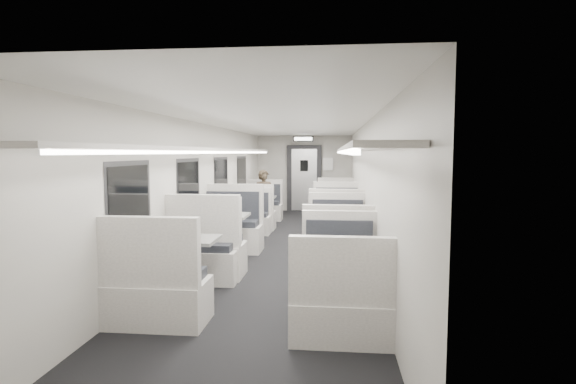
% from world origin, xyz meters
% --- Properties ---
extents(room, '(3.24, 12.24, 2.64)m').
position_xyz_m(room, '(0.00, 0.00, 1.20)').
color(room, black).
rests_on(room, ground).
extents(booth_left_a, '(1.03, 2.08, 1.11)m').
position_xyz_m(booth_left_a, '(-1.00, 3.15, 0.37)').
color(booth_left_a, silver).
rests_on(booth_left_a, room).
extents(booth_left_b, '(0.98, 1.98, 1.06)m').
position_xyz_m(booth_left_b, '(-1.00, 1.05, 0.35)').
color(booth_left_b, silver).
rests_on(booth_left_b, room).
extents(booth_left_c, '(1.16, 2.36, 1.26)m').
position_xyz_m(booth_left_c, '(-1.00, -0.91, 0.42)').
color(booth_left_c, silver).
rests_on(booth_left_c, room).
extents(booth_left_d, '(1.12, 2.26, 1.21)m').
position_xyz_m(booth_left_d, '(-1.00, -2.86, 0.40)').
color(booth_left_d, silver).
rests_on(booth_left_d, room).
extents(booth_right_a, '(1.05, 2.13, 1.14)m').
position_xyz_m(booth_right_a, '(1.00, 3.65, 0.38)').
color(booth_right_a, silver).
rests_on(booth_right_a, room).
extents(booth_right_b, '(1.09, 2.21, 1.18)m').
position_xyz_m(booth_right_b, '(1.00, 1.22, 0.39)').
color(booth_right_b, silver).
rests_on(booth_right_b, room).
extents(booth_right_c, '(1.04, 2.11, 1.13)m').
position_xyz_m(booth_right_c, '(1.00, -0.96, 0.38)').
color(booth_right_c, silver).
rests_on(booth_right_c, room).
extents(booth_right_d, '(1.00, 2.03, 1.08)m').
position_xyz_m(booth_right_d, '(1.00, -3.18, 0.36)').
color(booth_right_d, silver).
rests_on(booth_right_d, room).
extents(passenger, '(0.61, 0.49, 1.44)m').
position_xyz_m(passenger, '(-0.78, 2.61, 0.72)').
color(passenger, black).
rests_on(passenger, room).
extents(window_a, '(0.02, 1.18, 0.84)m').
position_xyz_m(window_a, '(-1.49, 3.40, 1.35)').
color(window_a, black).
rests_on(window_a, room).
extents(window_b, '(0.02, 1.18, 0.84)m').
position_xyz_m(window_b, '(-1.49, 1.20, 1.35)').
color(window_b, black).
rests_on(window_b, room).
extents(window_c, '(0.02, 1.18, 0.84)m').
position_xyz_m(window_c, '(-1.49, -1.00, 1.35)').
color(window_c, black).
rests_on(window_c, room).
extents(window_d, '(0.02, 1.18, 0.84)m').
position_xyz_m(window_d, '(-1.49, -3.20, 1.35)').
color(window_d, black).
rests_on(window_d, room).
extents(luggage_rack_left, '(0.46, 10.40, 0.09)m').
position_xyz_m(luggage_rack_left, '(-1.24, -0.30, 1.92)').
color(luggage_rack_left, silver).
rests_on(luggage_rack_left, room).
extents(luggage_rack_right, '(0.46, 10.40, 0.09)m').
position_xyz_m(luggage_rack_right, '(1.24, -0.30, 1.92)').
color(luggage_rack_right, silver).
rests_on(luggage_rack_right, room).
extents(vestibule_door, '(1.10, 0.13, 2.10)m').
position_xyz_m(vestibule_door, '(0.00, 5.93, 1.04)').
color(vestibule_door, black).
rests_on(vestibule_door, room).
extents(exit_sign, '(0.62, 0.12, 0.16)m').
position_xyz_m(exit_sign, '(0.00, 5.44, 2.28)').
color(exit_sign, black).
rests_on(exit_sign, room).
extents(wall_notice, '(0.32, 0.02, 0.40)m').
position_xyz_m(wall_notice, '(0.75, 5.92, 1.50)').
color(wall_notice, white).
rests_on(wall_notice, room).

